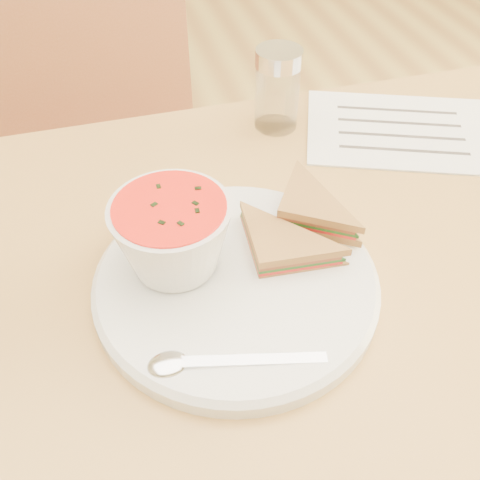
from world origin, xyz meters
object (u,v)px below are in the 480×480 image
object	(u,v)px
condiment_shaker	(277,89)
plate	(236,283)
chair_far	(148,180)
dining_table	(289,418)
soup_bowl	(173,239)

from	to	relation	value
condiment_shaker	plate	bearing A→B (deg)	-116.08
chair_far	plate	distance (m)	0.59
dining_table	chair_far	xyz separation A→B (m)	(-0.13, 0.51, 0.13)
dining_table	condiment_shaker	size ratio (longest dim) A/B	8.56
chair_far	condiment_shaker	bearing A→B (deg)	107.55
plate	chair_far	bearing A→B (deg)	94.63
plate	soup_bowl	size ratio (longest dim) A/B	2.46
dining_table	condiment_shaker	distance (m)	0.51
plate	condiment_shaker	bearing A→B (deg)	63.92
dining_table	condiment_shaker	bearing A→B (deg)	79.67
soup_bowl	plate	bearing A→B (deg)	-29.80
dining_table	plate	size ratio (longest dim) A/B	3.34
dining_table	condiment_shaker	xyz separation A→B (m)	(0.05, 0.27, 0.43)
dining_table	plate	xyz separation A→B (m)	(-0.09, -0.02, 0.38)
condiment_shaker	dining_table	bearing A→B (deg)	-100.33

